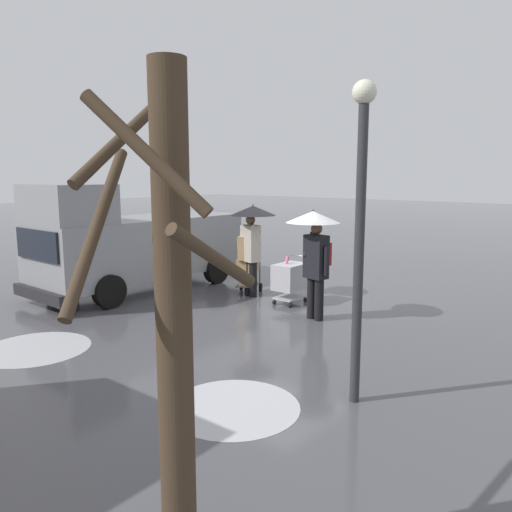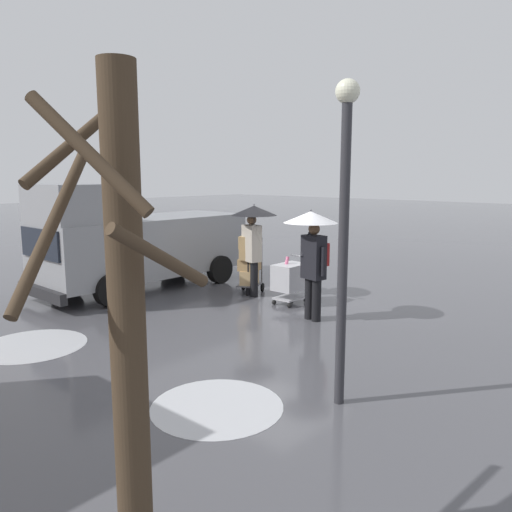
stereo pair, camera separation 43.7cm
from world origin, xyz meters
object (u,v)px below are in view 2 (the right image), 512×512
cargo_van_parked_right (136,242)px  street_lamp (344,212)px  bare_tree_near (123,321)px  pedestrian_black_side (253,229)px  hand_dolly_boxes (249,261)px  pedestrian_pink_side (312,240)px  shopping_cart_vendor (290,278)px

cargo_van_parked_right → street_lamp: 7.49m
cargo_van_parked_right → street_lamp: size_ratio=1.38×
cargo_van_parked_right → bare_tree_near: (-7.53, 5.22, 0.67)m
pedestrian_black_side → street_lamp: bearing=143.5°
hand_dolly_boxes → bare_tree_near: size_ratio=0.40×
street_lamp → pedestrian_pink_side: bearing=-48.6°
shopping_cart_vendor → pedestrian_pink_side: (-1.05, 0.66, 1.00)m
pedestrian_black_side → street_lamp: size_ratio=0.56×
hand_dolly_boxes → street_lamp: size_ratio=0.36×
pedestrian_pink_side → street_lamp: bearing=131.4°
pedestrian_black_side → bare_tree_near: bare_tree_near is taller
hand_dolly_boxes → pedestrian_black_side: 0.85m
cargo_van_parked_right → shopping_cart_vendor: bearing=-158.9°
pedestrian_pink_side → pedestrian_black_side: size_ratio=1.00×
shopping_cart_vendor → street_lamp: size_ratio=0.27×
hand_dolly_boxes → pedestrian_black_side: (-0.26, 0.15, 0.79)m
hand_dolly_boxes → street_lamp: bearing=143.8°
cargo_van_parked_right → bare_tree_near: 9.18m
pedestrian_pink_side → bare_tree_near: bare_tree_near is taller
cargo_van_parked_right → shopping_cart_vendor: (-3.68, -1.42, -0.61)m
bare_tree_near → street_lamp: bearing=-83.1°
shopping_cart_vendor → pedestrian_pink_side: pedestrian_pink_side is taller
shopping_cart_vendor → hand_dolly_boxes: 1.33m
hand_dolly_boxes → cargo_van_parked_right: bearing=32.7°
hand_dolly_boxes → bare_tree_near: bearing=127.4°
hand_dolly_boxes → bare_tree_near: bare_tree_near is taller
street_lamp → bare_tree_near: bearing=96.9°
cargo_van_parked_right → street_lamp: bearing=164.6°
shopping_cart_vendor → pedestrian_pink_side: size_ratio=0.49×
hand_dolly_boxes → pedestrian_pink_side: 2.60m
cargo_van_parked_right → pedestrian_pink_side: (-4.73, -0.76, 0.39)m
pedestrian_black_side → street_lamp: (-4.50, 3.33, 0.79)m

